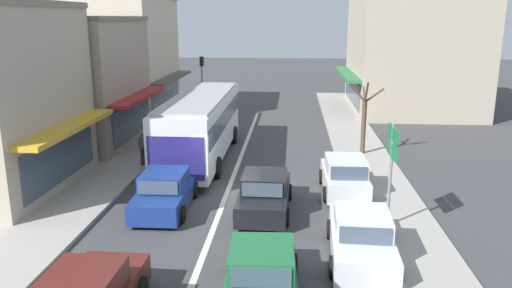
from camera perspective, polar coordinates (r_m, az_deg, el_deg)
The scene contains 17 objects.
ground_plane at distance 19.79m, azimuth -3.56°, elevation -6.19°, with size 140.00×140.00×0.00m, color #3F3F42.
lane_centre_line at distance 23.55m, azimuth -2.25°, elevation -2.79°, with size 0.20×28.00×0.01m, color silver.
sidewalk_left at distance 26.99m, azimuth -16.26°, elevation -0.99°, with size 5.20×44.00×0.14m, color #A39E96.
kerb_right at distance 25.56m, azimuth 12.22°, elevation -1.60°, with size 2.80×44.00×0.12m, color #A39E96.
shopfront_mid_block at distance 29.62m, azimuth -21.46°, elevation 6.65°, with size 8.92×7.79×6.97m.
shopfront_far_end at distance 37.55m, azimuth -15.87°, elevation 9.60°, with size 8.32×9.35×8.42m.
building_right_far at distance 39.90m, azimuth 17.40°, elevation 10.13°, with size 9.66×11.15×8.95m.
city_bus at distance 24.78m, azimuth -6.32°, elevation 2.48°, with size 2.77×10.86×3.23m.
sedan_adjacent_lane_trail at distance 18.76m, azimuth -10.31°, elevation -5.42°, with size 1.93×4.22×1.47m.
sedan_queue_gap_filler at distance 18.25m, azimuth 0.99°, elevation -5.74°, with size 1.98×4.25×1.47m.
sedan_queue_far_back at distance 12.84m, azimuth 0.64°, elevation -14.83°, with size 2.02×4.26×1.47m.
parked_sedan_kerb_front at distance 15.15m, azimuth 11.93°, elevation -10.39°, with size 2.02×4.26×1.47m.
parked_hatchback_kerb_second at distance 20.37m, azimuth 10.10°, elevation -3.67°, with size 1.87×3.73×1.54m.
traffic_light_downstreet at distance 36.52m, azimuth -6.19°, elevation 7.81°, with size 0.32×0.24×4.20m.
directional_road_sign at distance 16.69m, azimuth 15.29°, elevation -0.83°, with size 0.10×1.40×3.60m.
street_tree_right at distance 25.89m, azimuth 12.24°, elevation 2.54°, with size 1.63×1.61×3.87m.
pedestrian_with_handbag_near at distance 24.00m, azimuth -12.82°, elevation -0.18°, with size 0.40×0.65×1.63m.
Camera 1 is at (2.59, -18.36, 6.90)m, focal length 35.00 mm.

